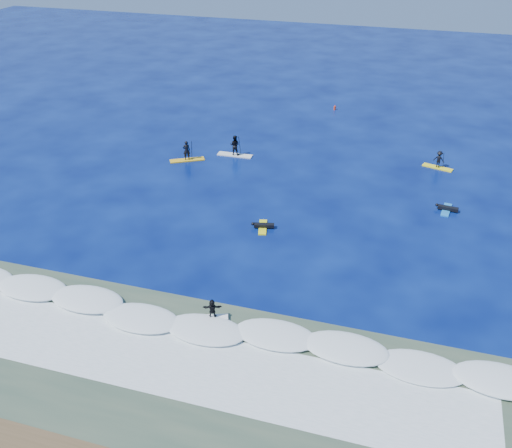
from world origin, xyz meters
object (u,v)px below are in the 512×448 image
(wave_surfer, at_px, (212,310))
(prone_paddler_near, at_px, (263,226))
(sup_paddler_center, at_px, (235,147))
(sup_paddler_left, at_px, (187,153))
(sup_paddler_right, at_px, (439,161))
(marker_buoy, at_px, (335,108))
(prone_paddler_far, at_px, (447,209))

(wave_surfer, bearing_deg, prone_paddler_near, 70.94)
(prone_paddler_near, bearing_deg, sup_paddler_center, 13.59)
(sup_paddler_left, height_order, wave_surfer, sup_paddler_left)
(sup_paddler_left, height_order, sup_paddler_right, sup_paddler_left)
(sup_paddler_right, distance_m, marker_buoy, 17.94)
(sup_paddler_left, bearing_deg, prone_paddler_near, -74.17)
(sup_paddler_left, bearing_deg, prone_paddler_far, -37.80)
(sup_paddler_left, relative_size, sup_paddler_right, 1.14)
(prone_paddler_near, distance_m, wave_surfer, 11.20)
(sup_paddler_right, xyz_separation_m, marker_buoy, (-11.92, 13.40, -0.48))
(wave_surfer, height_order, marker_buoy, wave_surfer)
(sup_paddler_center, height_order, prone_paddler_near, sup_paddler_center)
(sup_paddler_left, relative_size, sup_paddler_center, 0.94)
(prone_paddler_far, height_order, wave_surfer, wave_surfer)
(sup_paddler_left, relative_size, marker_buoy, 5.15)
(sup_paddler_right, bearing_deg, marker_buoy, 147.89)
(sup_paddler_left, relative_size, prone_paddler_far, 1.37)
(sup_paddler_right, bearing_deg, wave_surfer, -98.74)
(sup_paddler_center, xyz_separation_m, sup_paddler_right, (18.79, 2.67, -0.14))
(wave_surfer, bearing_deg, prone_paddler_far, 34.14)
(prone_paddler_far, bearing_deg, sup_paddler_left, 89.61)
(prone_paddler_near, bearing_deg, sup_paddler_right, -53.17)
(wave_surfer, bearing_deg, sup_paddler_right, 45.19)
(sup_paddler_left, bearing_deg, wave_surfer, -93.83)
(sup_paddler_center, distance_m, prone_paddler_far, 20.46)
(sup_paddler_left, xyz_separation_m, prone_paddler_far, (23.64, -3.12, -0.55))
(prone_paddler_far, distance_m, wave_surfer, 22.31)
(prone_paddler_near, bearing_deg, sup_paddler_left, 32.33)
(prone_paddler_near, relative_size, prone_paddler_far, 0.97)
(sup_paddler_left, xyz_separation_m, marker_buoy, (10.83, 18.49, -0.44))
(wave_surfer, bearing_deg, marker_buoy, 69.72)
(prone_paddler_near, xyz_separation_m, prone_paddler_far, (13.27, 6.86, 0.01))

